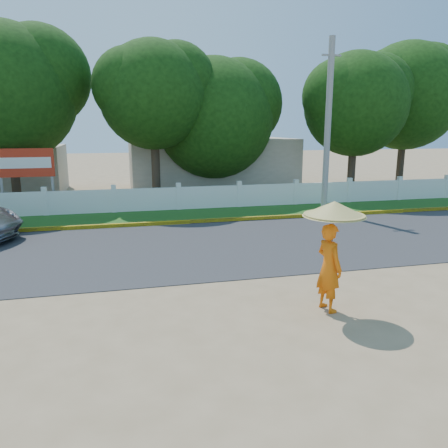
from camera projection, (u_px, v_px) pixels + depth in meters
name	position (u px, v px, depth m)	size (l,w,h in m)	color
ground	(244.00, 295.00, 10.37)	(120.00, 120.00, 0.00)	#9E8460
road	(206.00, 246.00, 14.63)	(60.00, 7.00, 0.02)	#38383A
grass_verge	(183.00, 215.00, 19.61)	(60.00, 3.50, 0.03)	#2D601E
curb	(189.00, 222.00, 17.99)	(40.00, 0.18, 0.16)	yellow
fence	(179.00, 199.00, 20.87)	(40.00, 0.10, 1.10)	silver
building_near	(211.00, 164.00, 27.78)	(10.00, 6.00, 3.20)	#B7AD99
utility_pole	(328.00, 127.00, 19.64)	(0.28, 0.28, 7.75)	gray
monk_with_parasol	(331.00, 240.00, 9.22)	(1.32, 1.32, 2.40)	#E2610B
billboard	(26.00, 166.00, 19.98)	(2.50, 0.13, 2.95)	gray
tree_row	(191.00, 104.00, 23.22)	(34.22, 8.19, 8.94)	#473828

